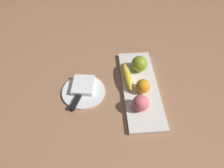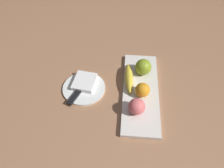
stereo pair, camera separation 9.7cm
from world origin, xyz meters
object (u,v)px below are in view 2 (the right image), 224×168
Objects in this scene: apple at (143,67)px; knife at (76,95)px; fruit_tray at (141,91)px; folded_napkin at (84,82)px; banana at (129,78)px; peach at (137,107)px; dinner_plate at (84,88)px; orange_near_apple at (143,90)px.

apple is 0.45× the size of knife.
fruit_tray is 5.97× the size of apple.
folded_napkin is (0.03, 0.27, 0.01)m from fruit_tray.
apple is 0.35m from knife.
knife is (-0.10, 0.24, -0.02)m from banana.
peach is 0.29m from knife.
apple is 0.29m from folded_napkin.
fruit_tray is 2.35× the size of dinner_plate.
banana is (0.05, 0.06, 0.03)m from fruit_tray.
apple is 0.69× the size of folded_napkin.
apple is 0.09m from banana.
banana reaches higher than dinner_plate.
peach is 0.35× the size of dinner_plate.
orange_near_apple is at bearing -15.07° from peach.
folded_napkin is (0.14, 0.25, -0.03)m from peach.
orange_near_apple is 0.28m from dinner_plate.
apple is 0.30m from dinner_plate.
dinner_plate is (-0.05, 0.21, -0.03)m from banana.
peach reaches higher than orange_near_apple.
knife is (-0.07, 0.03, -0.01)m from folded_napkin.
orange_near_apple is at bearing -147.13° from banana.
apple is at bearing -39.90° from knife.
knife is (0.07, 0.27, -0.04)m from peach.
peach is 0.62× the size of folded_napkin.
orange_near_apple is 0.57× the size of folded_napkin.
fruit_tray is 0.12m from apple.
apple is 1.11× the size of peach.
banana is 1.57× the size of folded_napkin.
folded_napkin is at bearing 107.30° from apple.
apple is at bearing -72.70° from folded_napkin.
peach is at bearing 164.93° from orange_near_apple.
folded_napkin is (-0.03, 0.21, -0.01)m from banana.
orange_near_apple is (-0.14, 0.00, -0.01)m from apple.
banana is 0.90× the size of dinner_plate.
apple reaches higher than peach.
knife is at bearing 160.20° from folded_napkin.
apple reaches higher than orange_near_apple.
peach is (-0.17, -0.04, 0.02)m from banana.
banana is 1.03× the size of knife.
banana reaches higher than knife.
orange_near_apple is (-0.03, -0.00, 0.04)m from fruit_tray.
folded_napkin is (0.05, 0.27, -0.03)m from orange_near_apple.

